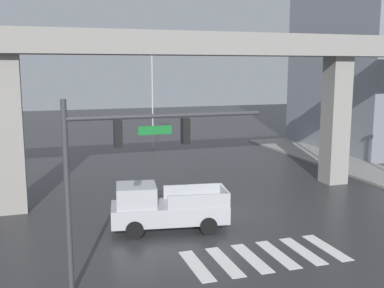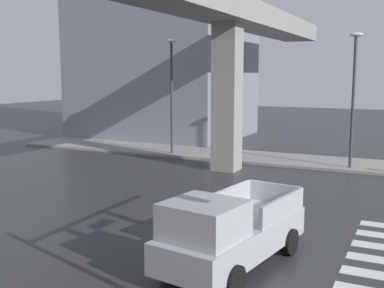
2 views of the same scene
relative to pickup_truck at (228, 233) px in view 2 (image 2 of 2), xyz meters
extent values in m
plane|color=#2D2D30|center=(2.93, 1.35, -0.99)|extent=(120.00, 120.00, 0.00)
cube|color=gray|center=(12.27, 4.92, 2.89)|extent=(1.30, 1.30, 7.76)
cube|color=gray|center=(16.24, 3.35, -0.91)|extent=(4.00, 36.00, 0.15)
cube|color=#A8AAAF|center=(0.30, -0.05, -0.21)|extent=(5.34, 2.69, 0.80)
cube|color=#A8AAAF|center=(-1.13, 0.18, 0.64)|extent=(1.96, 2.00, 0.90)
cube|color=#3F5160|center=(-1.60, 0.26, 0.64)|extent=(0.37, 1.67, 0.77)
cube|color=#A8AAAF|center=(1.29, -1.09, 0.49)|extent=(2.63, 0.52, 0.60)
cube|color=#A8AAAF|center=(1.57, 0.63, 0.49)|extent=(2.63, 0.52, 0.60)
cube|color=#A8AAAF|center=(2.76, -0.45, 0.49)|extent=(0.38, 1.74, 0.60)
cylinder|color=black|center=(-1.41, -0.69, -0.61)|extent=(0.80, 0.40, 0.76)
cylinder|color=black|center=(-1.12, 1.10, -0.61)|extent=(0.80, 0.40, 0.76)
cylinder|color=black|center=(1.71, -1.19, -0.61)|extent=(0.80, 0.40, 0.76)
cylinder|color=black|center=(2.00, 0.59, -0.61)|extent=(0.80, 0.40, 0.76)
cylinder|color=#38383D|center=(15.04, -1.09, 2.51)|extent=(0.16, 0.16, 7.00)
ellipsoid|color=beige|center=(15.04, -1.09, 6.13)|extent=(0.44, 0.70, 0.24)
cylinder|color=#38383D|center=(15.04, 9.73, 2.51)|extent=(0.16, 0.16, 7.00)
ellipsoid|color=beige|center=(15.04, 9.73, 6.13)|extent=(0.44, 0.70, 0.24)
camera|label=1|loc=(-4.95, -19.10, 6.15)|focal=43.32mm
camera|label=2|loc=(-11.18, -4.35, 4.11)|focal=44.52mm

